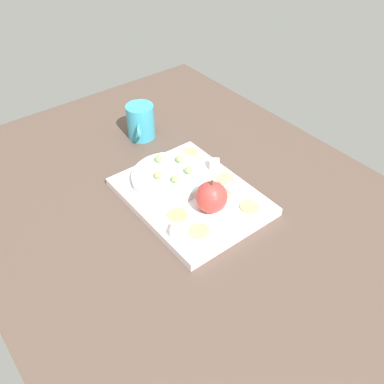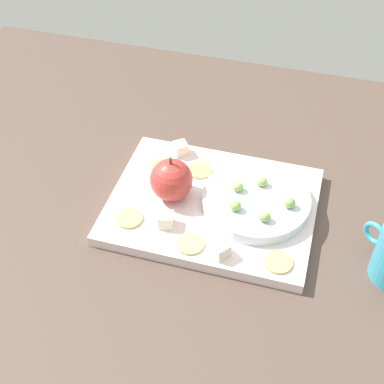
{
  "view_description": "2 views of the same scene",
  "coord_description": "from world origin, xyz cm",
  "px_view_note": "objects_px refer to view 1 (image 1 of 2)",
  "views": [
    {
      "loc": [
        -55.45,
        43.5,
        72.29
      ],
      "look_at": [
        1.15,
        -0.73,
        9.21
      ],
      "focal_mm": 39.39,
      "sensor_mm": 36.0,
      "label": 1
    },
    {
      "loc": [
        17.26,
        -64.2,
        72.29
      ],
      "look_at": [
        0.09,
        -3.93,
        10.43
      ],
      "focal_mm": 51.22,
      "sensor_mm": 36.0,
      "label": 2
    }
  ],
  "objects_px": {
    "cheese_cube_2": "(230,190)",
    "grape_1": "(159,159)",
    "grape_0": "(174,179)",
    "grape_2": "(158,175)",
    "apple_whole": "(211,197)",
    "cracker_0": "(249,207)",
    "cheese_cube_0": "(177,231)",
    "cracker_3": "(225,178)",
    "cup": "(141,122)",
    "cracker_4": "(178,215)",
    "serving_dish": "(169,177)",
    "cracker_2": "(190,152)",
    "grape_4": "(179,159)",
    "cracker_1": "(199,231)",
    "platter": "(191,196)",
    "cheese_cube_1": "(215,164)",
    "grape_3": "(188,170)"
  },
  "relations": [
    {
      "from": "cheese_cube_2",
      "to": "grape_1",
      "type": "relative_size",
      "value": 1.2
    },
    {
      "from": "grape_0",
      "to": "grape_1",
      "type": "distance_m",
      "value": 0.09
    },
    {
      "from": "cheese_cube_2",
      "to": "grape_2",
      "type": "bearing_deg",
      "value": 40.29
    },
    {
      "from": "grape_1",
      "to": "apple_whole",
      "type": "bearing_deg",
      "value": -177.89
    },
    {
      "from": "cracker_0",
      "to": "cheese_cube_0",
      "type": "bearing_deg",
      "value": 79.66
    },
    {
      "from": "cracker_3",
      "to": "cup",
      "type": "distance_m",
      "value": 0.31
    },
    {
      "from": "apple_whole",
      "to": "cracker_4",
      "type": "relative_size",
      "value": 1.62
    },
    {
      "from": "serving_dish",
      "to": "cracker_2",
      "type": "distance_m",
      "value": 0.12
    },
    {
      "from": "apple_whole",
      "to": "cup",
      "type": "xyz_separation_m",
      "value": [
        0.37,
        -0.05,
        -0.01
      ]
    },
    {
      "from": "cheese_cube_0",
      "to": "grape_4",
      "type": "relative_size",
      "value": 1.2
    },
    {
      "from": "cracker_3",
      "to": "grape_4",
      "type": "height_order",
      "value": "grape_4"
    },
    {
      "from": "cheese_cube_0",
      "to": "cracker_1",
      "type": "distance_m",
      "value": 0.05
    },
    {
      "from": "serving_dish",
      "to": "platter",
      "type": "bearing_deg",
      "value": -170.19
    },
    {
      "from": "cheese_cube_1",
      "to": "grape_1",
      "type": "bearing_deg",
      "value": 52.09
    },
    {
      "from": "cheese_cube_2",
      "to": "cracker_2",
      "type": "distance_m",
      "value": 0.19
    },
    {
      "from": "grape_2",
      "to": "cracker_4",
      "type": "bearing_deg",
      "value": 166.72
    },
    {
      "from": "apple_whole",
      "to": "cheese_cube_0",
      "type": "bearing_deg",
      "value": 99.03
    },
    {
      "from": "cheese_cube_2",
      "to": "cracker_1",
      "type": "xyz_separation_m",
      "value": [
        -0.05,
        0.13,
        -0.01
      ]
    },
    {
      "from": "platter",
      "to": "cracker_3",
      "type": "xyz_separation_m",
      "value": [
        -0.01,
        -0.1,
        0.01
      ]
    },
    {
      "from": "cracker_1",
      "to": "cracker_2",
      "type": "bearing_deg",
      "value": -34.0
    },
    {
      "from": "grape_0",
      "to": "grape_3",
      "type": "height_order",
      "value": "grape_3"
    },
    {
      "from": "platter",
      "to": "grape_1",
      "type": "xyz_separation_m",
      "value": [
        0.12,
        0.0,
        0.04
      ]
    },
    {
      "from": "cracker_2",
      "to": "grape_4",
      "type": "height_order",
      "value": "grape_4"
    },
    {
      "from": "cracker_3",
      "to": "grape_3",
      "type": "xyz_separation_m",
      "value": [
        0.05,
        0.07,
        0.03
      ]
    },
    {
      "from": "grape_3",
      "to": "cracker_4",
      "type": "bearing_deg",
      "value": 131.51
    },
    {
      "from": "apple_whole",
      "to": "cracker_2",
      "type": "distance_m",
      "value": 0.22
    },
    {
      "from": "apple_whole",
      "to": "cheese_cube_1",
      "type": "height_order",
      "value": "apple_whole"
    },
    {
      "from": "cheese_cube_2",
      "to": "cracker_3",
      "type": "distance_m",
      "value": 0.06
    },
    {
      "from": "serving_dish",
      "to": "grape_4",
      "type": "height_order",
      "value": "grape_4"
    },
    {
      "from": "cracker_2",
      "to": "cracker_0",
      "type": "bearing_deg",
      "value": 174.74
    },
    {
      "from": "cracker_1",
      "to": "grape_3",
      "type": "relative_size",
      "value": 2.25
    },
    {
      "from": "platter",
      "to": "cracker_2",
      "type": "distance_m",
      "value": 0.16
    },
    {
      "from": "cheese_cube_1",
      "to": "cracker_0",
      "type": "distance_m",
      "value": 0.16
    },
    {
      "from": "cheese_cube_1",
      "to": "grape_3",
      "type": "relative_size",
      "value": 1.2
    },
    {
      "from": "cup",
      "to": "cracker_3",
      "type": "bearing_deg",
      "value": -171.77
    },
    {
      "from": "cracker_4",
      "to": "grape_2",
      "type": "height_order",
      "value": "grape_2"
    },
    {
      "from": "cheese_cube_0",
      "to": "grape_2",
      "type": "height_order",
      "value": "grape_2"
    },
    {
      "from": "apple_whole",
      "to": "cracker_3",
      "type": "distance_m",
      "value": 0.12
    },
    {
      "from": "cheese_cube_1",
      "to": "grape_1",
      "type": "distance_m",
      "value": 0.14
    },
    {
      "from": "grape_1",
      "to": "grape_2",
      "type": "bearing_deg",
      "value": 143.99
    },
    {
      "from": "grape_3",
      "to": "grape_4",
      "type": "bearing_deg",
      "value": -11.63
    },
    {
      "from": "grape_4",
      "to": "grape_1",
      "type": "bearing_deg",
      "value": 50.7
    },
    {
      "from": "cracker_2",
      "to": "grape_0",
      "type": "height_order",
      "value": "grape_0"
    },
    {
      "from": "grape_2",
      "to": "cup",
      "type": "height_order",
      "value": "cup"
    },
    {
      "from": "cheese_cube_1",
      "to": "grape_3",
      "type": "distance_m",
      "value": 0.08
    },
    {
      "from": "cracker_3",
      "to": "cheese_cube_1",
      "type": "bearing_deg",
      "value": -7.84
    },
    {
      "from": "cracker_4",
      "to": "cup",
      "type": "distance_m",
      "value": 0.36
    },
    {
      "from": "cracker_1",
      "to": "cheese_cube_1",
      "type": "bearing_deg",
      "value": -48.58
    },
    {
      "from": "cheese_cube_0",
      "to": "cracker_2",
      "type": "relative_size",
      "value": 0.54
    },
    {
      "from": "cracker_1",
      "to": "grape_3",
      "type": "bearing_deg",
      "value": -29.94
    }
  ]
}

